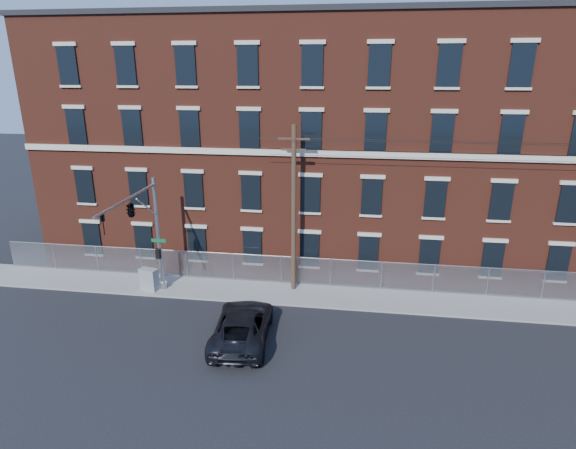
{
  "coord_description": "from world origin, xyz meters",
  "views": [
    {
      "loc": [
        5.39,
        -20.38,
        13.04
      ],
      "look_at": [
        1.89,
        4.0,
        4.81
      ],
      "focal_mm": 29.18,
      "sensor_mm": 36.0,
      "label": 1
    }
  ],
  "objects_px": {
    "traffic_signal_mast": "(138,218)",
    "utility_cabinet": "(149,279)",
    "pickup_truck": "(242,325)",
    "utility_pole_near": "(294,207)"
  },
  "relations": [
    {
      "from": "traffic_signal_mast",
      "to": "utility_cabinet",
      "type": "relative_size",
      "value": 5.12
    },
    {
      "from": "traffic_signal_mast",
      "to": "utility_cabinet",
      "type": "xyz_separation_m",
      "value": [
        -0.73,
        2.02,
        -4.58
      ]
    },
    {
      "from": "traffic_signal_mast",
      "to": "utility_cabinet",
      "type": "distance_m",
      "value": 5.06
    },
    {
      "from": "traffic_signal_mast",
      "to": "pickup_truck",
      "type": "xyz_separation_m",
      "value": [
        6.19,
        -2.45,
        -4.58
      ]
    },
    {
      "from": "traffic_signal_mast",
      "to": "pickup_truck",
      "type": "relative_size",
      "value": 1.21
    },
    {
      "from": "pickup_truck",
      "to": "utility_cabinet",
      "type": "xyz_separation_m",
      "value": [
        -6.92,
        4.47,
        -0.0
      ]
    },
    {
      "from": "utility_pole_near",
      "to": "pickup_truck",
      "type": "xyz_separation_m",
      "value": [
        -1.81,
        -5.87,
        -4.53
      ]
    },
    {
      "from": "pickup_truck",
      "to": "utility_cabinet",
      "type": "relative_size",
      "value": 4.24
    },
    {
      "from": "utility_pole_near",
      "to": "utility_cabinet",
      "type": "distance_m",
      "value": 9.94
    },
    {
      "from": "pickup_truck",
      "to": "utility_pole_near",
      "type": "bearing_deg",
      "value": -111.24
    }
  ]
}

